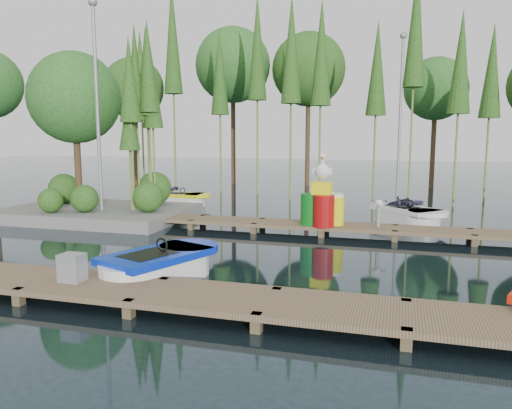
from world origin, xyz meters
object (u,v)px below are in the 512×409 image
(island, at_px, (91,127))
(drum_cluster, at_px, (323,204))
(utility_cabinet, at_px, (72,268))
(boat_blue, at_px, (159,267))
(boat_yellow_far, at_px, (181,199))
(yellow_barrel, at_px, (335,211))

(island, relative_size, drum_cluster, 3.22)
(utility_cabinet, xyz_separation_m, drum_cluster, (3.48, 6.84, 0.36))
(boat_blue, relative_size, drum_cluster, 1.46)
(island, bearing_deg, boat_yellow_far, 63.09)
(boat_yellow_far, distance_m, yellow_barrel, 8.08)
(boat_blue, distance_m, utility_cabinet, 1.74)
(boat_blue, distance_m, yellow_barrel, 6.28)
(drum_cluster, bearing_deg, boat_blue, -114.47)
(utility_cabinet, bearing_deg, boat_blue, 54.35)
(utility_cabinet, bearing_deg, boat_yellow_far, 105.24)
(boat_blue, bearing_deg, utility_cabinet, -103.90)
(boat_blue, bearing_deg, island, 153.96)
(island, bearing_deg, boat_blue, -47.78)
(yellow_barrel, distance_m, drum_cluster, 0.42)
(boat_yellow_far, bearing_deg, drum_cluster, -15.86)
(boat_yellow_far, bearing_deg, yellow_barrel, -13.62)
(drum_cluster, bearing_deg, yellow_barrel, 25.03)
(boat_blue, xyz_separation_m, boat_yellow_far, (-4.06, 9.82, -0.01))
(island, bearing_deg, utility_cabinet, -58.38)
(island, relative_size, boat_yellow_far, 2.74)
(boat_blue, bearing_deg, boat_yellow_far, 134.20)
(island, height_order, yellow_barrel, island)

